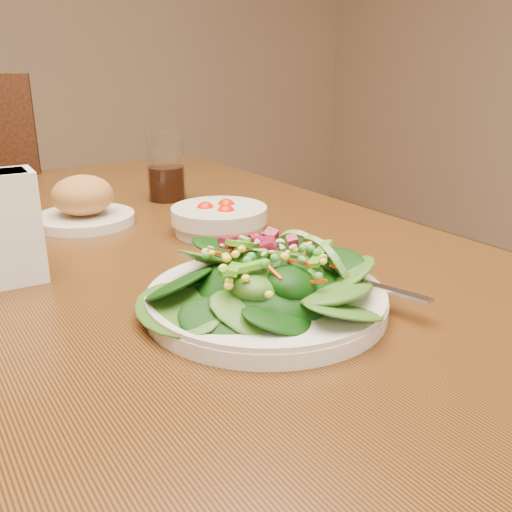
% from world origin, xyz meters
% --- Properties ---
extents(dining_table, '(0.90, 1.40, 0.75)m').
position_xyz_m(dining_table, '(0.00, 0.00, 0.65)').
color(dining_table, brown).
rests_on(dining_table, ground_plane).
extents(salad_plate, '(0.27, 0.26, 0.08)m').
position_xyz_m(salad_plate, '(0.06, -0.26, 0.78)').
color(salad_plate, silver).
rests_on(salad_plate, dining_table).
extents(bread_plate, '(0.16, 0.16, 0.08)m').
position_xyz_m(bread_plate, '(-0.01, 0.19, 0.78)').
color(bread_plate, silver).
rests_on(bread_plate, dining_table).
extents(tomato_bowl, '(0.15, 0.15, 0.05)m').
position_xyz_m(tomato_bowl, '(0.15, 0.02, 0.77)').
color(tomato_bowl, silver).
rests_on(tomato_bowl, dining_table).
extents(drinking_glass, '(0.07, 0.07, 0.13)m').
position_xyz_m(drinking_glass, '(0.17, 0.26, 0.80)').
color(drinking_glass, silver).
rests_on(drinking_glass, dining_table).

